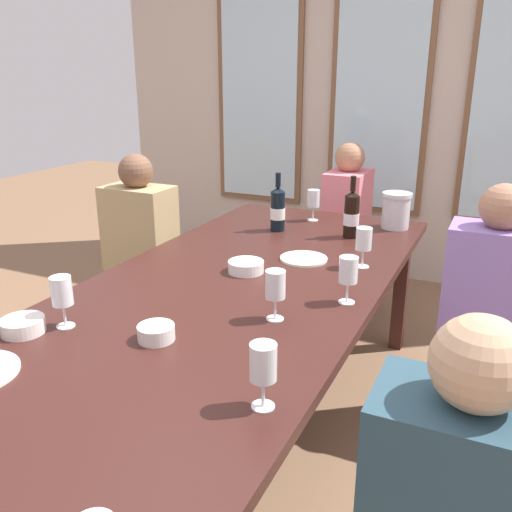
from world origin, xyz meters
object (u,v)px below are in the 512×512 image
(wine_glass_6, at_px, (275,287))
(seated_person_3, at_px, (487,318))
(wine_glass_4, at_px, (313,199))
(wine_glass_0, at_px, (263,366))
(seated_person_2, at_px, (142,256))
(wine_glass_2, at_px, (348,271))
(tasting_bowl_0, at_px, (155,332))
(tasting_bowl_2, at_px, (23,326))
(wine_bottle_1, at_px, (351,214))
(tasting_bowl_1, at_px, (246,267))
(seated_person_4, at_px, (346,232))
(white_plate_0, at_px, (304,259))
(wine_glass_1, at_px, (62,294))
(wine_bottle_0, at_px, (278,209))
(metal_pitcher, at_px, (396,210))
(dining_table, at_px, (224,304))
(wine_glass_3, at_px, (364,241))

(wine_glass_6, bearing_deg, seated_person_3, 51.49)
(wine_glass_4, xyz_separation_m, wine_glass_6, (0.31, -1.27, -0.00))
(wine_glass_0, xyz_separation_m, seated_person_2, (-1.37, 1.34, -0.33))
(wine_glass_2, distance_m, wine_glass_4, 1.14)
(tasting_bowl_0, distance_m, seated_person_3, 1.46)
(tasting_bowl_2, bearing_deg, wine_bottle_1, 65.96)
(tasting_bowl_1, xyz_separation_m, seated_person_4, (0.01, 1.47, -0.24))
(white_plate_0, relative_size, wine_glass_0, 1.21)
(wine_glass_1, bearing_deg, wine_glass_6, 29.67)
(wine_bottle_0, xyz_separation_m, seated_person_4, (0.14, 0.84, -0.33))
(tasting_bowl_0, bearing_deg, tasting_bowl_2, -161.41)
(metal_pitcher, bearing_deg, wine_bottle_0, -150.58)
(white_plate_0, distance_m, seated_person_2, 1.12)
(wine_glass_0, xyz_separation_m, seated_person_3, (0.48, 1.29, -0.33))
(metal_pitcher, height_order, tasting_bowl_1, metal_pitcher)
(dining_table, xyz_separation_m, wine_glass_3, (0.41, 0.48, 0.18))
(tasting_bowl_0, relative_size, seated_person_4, 0.10)
(wine_glass_3, height_order, wine_glass_6, same)
(white_plate_0, relative_size, wine_glass_1, 1.21)
(wine_bottle_1, height_order, tasting_bowl_2, wine_bottle_1)
(wine_bottle_1, distance_m, tasting_bowl_1, 0.73)
(wine_glass_1, distance_m, seated_person_3, 1.73)
(dining_table, relative_size, wine_bottle_1, 8.63)
(dining_table, relative_size, tasting_bowl_2, 19.44)
(dining_table, bearing_deg, wine_glass_2, 10.71)
(wine_glass_2, bearing_deg, wine_bottle_1, 104.84)
(seated_person_2, bearing_deg, wine_glass_0, -44.37)
(dining_table, relative_size, wine_bottle_0, 8.80)
(seated_person_2, bearing_deg, wine_glass_1, -63.51)
(wine_glass_6, bearing_deg, wine_bottle_1, 91.84)
(metal_pitcher, distance_m, seated_person_2, 1.44)
(seated_person_3, bearing_deg, seated_person_2, 178.44)
(tasting_bowl_0, xyz_separation_m, wine_glass_0, (0.45, -0.19, 0.09))
(white_plate_0, height_order, tasting_bowl_0, tasting_bowl_0)
(tasting_bowl_1, distance_m, tasting_bowl_2, 0.89)
(tasting_bowl_1, distance_m, wine_glass_3, 0.51)
(wine_glass_1, xyz_separation_m, wine_glass_4, (0.29, 1.61, 0.00))
(seated_person_2, relative_size, seated_person_4, 1.00)
(wine_bottle_1, relative_size, tasting_bowl_0, 2.67)
(white_plate_0, bearing_deg, wine_bottle_0, 126.91)
(dining_table, distance_m, tasting_bowl_1, 0.23)
(tasting_bowl_1, relative_size, wine_glass_3, 0.86)
(dining_table, relative_size, metal_pitcher, 14.09)
(wine_bottle_1, distance_m, wine_glass_4, 0.36)
(tasting_bowl_2, relative_size, seated_person_3, 0.12)
(wine_glass_0, height_order, wine_glass_3, same)
(tasting_bowl_2, relative_size, wine_glass_1, 0.79)
(dining_table, bearing_deg, wine_glass_3, 49.55)
(tasting_bowl_1, relative_size, wine_glass_2, 0.86)
(wine_bottle_0, distance_m, wine_glass_0, 1.59)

